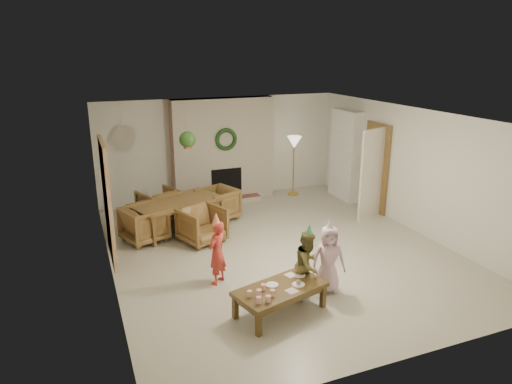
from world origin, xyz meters
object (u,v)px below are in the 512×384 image
coffee_table_top (280,289)px  child_plaid (308,265)px  dining_chair_left (144,224)px  dining_chair_near (202,225)px  dining_chair_far (159,205)px  dining_chair_right (218,204)px  child_red (217,253)px  child_pink (328,259)px  dining_table (179,216)px

coffee_table_top → child_plaid: size_ratio=1.23×
dining_chair_left → coffee_table_top: dining_chair_left is taller
dining_chair_near → dining_chair_far: same height
dining_chair_right → child_red: (-0.87, -2.77, 0.17)m
child_plaid → dining_chair_near: bearing=74.8°
dining_chair_right → child_red: size_ratio=0.74×
dining_chair_near → dining_chair_far: size_ratio=1.00×
dining_chair_left → child_pink: 3.81m
coffee_table_top → dining_chair_near: bearing=81.4°
child_plaid → child_pink: 0.38m
dining_table → dining_chair_near: dining_chair_near is taller
dining_table → child_red: child_red is taller
dining_chair_far → coffee_table_top: dining_chair_far is taller
dining_chair_near → dining_chair_left: bearing=135.0°
dining_chair_left → child_plaid: child_plaid is taller
dining_chair_near → dining_chair_left: (-1.03, 0.47, 0.00)m
dining_chair_far → child_red: 3.19m
dining_chair_near → dining_chair_right: (0.65, 1.10, 0.00)m
coffee_table_top → child_plaid: 0.64m
dining_chair_left → dining_chair_right: (1.68, 0.63, 0.00)m
dining_chair_far → child_plaid: child_plaid is taller
dining_chair_far → dining_chair_left: 1.13m
dining_table → dining_chair_left: 0.80m
dining_table → child_plaid: child_plaid is taller
dining_chair_left → child_red: bearing=-179.7°
child_red → child_plaid: bearing=101.0°
coffee_table_top → child_red: size_ratio=1.24×
dining_chair_near → child_plaid: child_plaid is taller
coffee_table_top → dining_chair_left: bearing=96.9°
dining_chair_far → child_plaid: size_ratio=0.73×
dining_chair_right → dining_table: bearing=-90.0°
dining_chair_far → dining_chair_right: (1.21, -0.40, 0.00)m
dining_chair_right → child_pink: bearing=-10.6°
dining_chair_far → dining_chair_right: same height
dining_table → coffee_table_top: bearing=-100.6°
dining_chair_near → child_pink: (1.30, -2.55, 0.18)m
coffee_table_top → child_plaid: (0.57, 0.25, 0.16)m
dining_table → dining_chair_far: dining_chair_far is taller
dining_chair_far → child_plaid: bearing=89.3°
dining_chair_near → coffee_table_top: (0.35, -2.85, 0.02)m
coffee_table_top → dining_chair_right: bearing=70.0°
coffee_table_top → child_red: (-0.57, 1.17, 0.15)m
dining_table → dining_chair_left: bearing=-180.0°
dining_chair_near → child_plaid: 2.76m
dining_table → dining_chair_right: bearing=0.0°
child_plaid → dining_chair_left: bearing=87.7°
child_plaid → dining_chair_far: bearing=75.2°
dining_chair_near → child_red: (-0.21, -1.68, 0.17)m
dining_chair_near → dining_chair_far: 1.60m
child_red → child_plaid: child_plaid is taller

